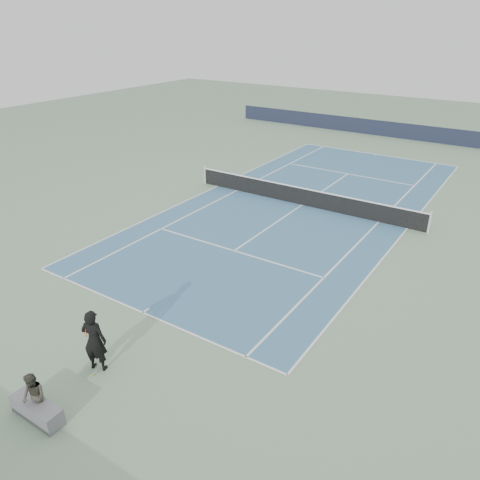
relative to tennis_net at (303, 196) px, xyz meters
The scene contains 7 objects.
ground 0.50m from the tennis_net, ahead, with size 80.00×80.00×0.00m, color gray.
court_surface 0.50m from the tennis_net, ahead, with size 10.97×23.77×0.01m, color teal.
tennis_net is the anchor object (origin of this frame).
windscreen_far 17.89m from the tennis_net, 90.00° to the left, with size 30.00×0.25×1.20m, color black.
tennis_player 14.58m from the tennis_net, 86.59° to the right, with size 0.88×0.74×1.92m.
tennis_ball 14.91m from the tennis_net, 86.15° to the right, with size 0.06×0.06×0.06m, color #C2DC2D.
spectator_bench 16.65m from the tennis_net, 86.40° to the right, with size 1.56×0.69×1.33m.
Camera 1 is at (9.92, -21.00, 9.00)m, focal length 35.00 mm.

